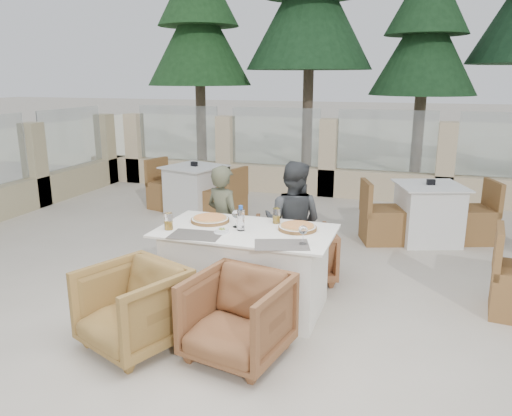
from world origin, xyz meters
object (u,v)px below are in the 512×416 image
(olive_dish, at_px, (222,230))
(diner_right, at_px, (293,223))
(water_bottle, at_px, (241,218))
(armchair_far_right, at_px, (304,254))
(armchair_near_right, at_px, (237,317))
(wine_glass_centre, at_px, (236,218))
(bg_table_b, at_px, (428,213))
(pizza_left, at_px, (210,219))
(beer_glass_right, at_px, (276,216))
(pizza_right, at_px, (297,227))
(diner_left, at_px, (224,223))
(dining_table, at_px, (246,269))
(bg_table_a, at_px, (195,190))
(wine_glass_corner, at_px, (303,234))
(armchair_near_left, at_px, (133,308))
(beer_glass_left, at_px, (168,221))
(armchair_far_left, at_px, (230,245))

(olive_dish, relative_size, diner_right, 0.08)
(water_bottle, xyz_separation_m, armchair_far_right, (0.40, 0.87, -0.60))
(olive_dish, bearing_deg, armchair_near_right, -59.82)
(wine_glass_centre, xyz_separation_m, bg_table_b, (1.73, 2.55, -0.48))
(pizza_left, bearing_deg, beer_glass_right, 13.84)
(pizza_right, distance_m, diner_left, 1.04)
(beer_glass_right, distance_m, bg_table_b, 2.74)
(beer_glass_right, bearing_deg, dining_table, -125.54)
(diner_left, relative_size, bg_table_a, 0.76)
(pizza_right, relative_size, bg_table_b, 0.21)
(wine_glass_corner, xyz_separation_m, olive_dish, (-0.76, 0.08, -0.07))
(olive_dish, xyz_separation_m, armchair_near_left, (-0.45, -0.80, -0.46))
(water_bottle, height_order, diner_left, diner_left)
(armchair_near_right, relative_size, bg_table_a, 0.45)
(pizza_left, bearing_deg, armchair_near_left, -100.81)
(beer_glass_right, distance_m, diner_left, 0.78)
(beer_glass_left, relative_size, diner_right, 0.12)
(pizza_left, distance_m, armchair_far_right, 1.16)
(armchair_far_left, distance_m, diner_left, 0.37)
(wine_glass_centre, height_order, armchair_near_left, wine_glass_centre)
(pizza_right, height_order, bg_table_b, pizza_right)
(bg_table_a, height_order, bg_table_b, same)
(beer_glass_right, xyz_separation_m, olive_dish, (-0.38, -0.45, -0.05))
(dining_table, bearing_deg, armchair_near_left, -123.15)
(pizza_right, distance_m, beer_glass_right, 0.29)
(wine_glass_corner, bearing_deg, wine_glass_centre, 157.79)
(beer_glass_right, relative_size, bg_table_b, 0.09)
(pizza_left, relative_size, diner_left, 0.30)
(wine_glass_corner, relative_size, armchair_far_right, 0.29)
(armchair_near_left, height_order, bg_table_a, bg_table_a)
(beer_glass_left, xyz_separation_m, armchair_far_right, (1.04, 1.05, -0.56))
(dining_table, distance_m, armchair_near_right, 0.87)
(beer_glass_right, distance_m, armchair_near_left, 1.58)
(water_bottle, distance_m, diner_left, 0.82)
(armchair_far_right, bearing_deg, pizza_left, 17.04)
(diner_left, bearing_deg, diner_right, -145.26)
(wine_glass_corner, relative_size, armchair_far_left, 0.27)
(armchair_far_right, xyz_separation_m, bg_table_b, (1.26, 1.76, 0.10))
(water_bottle, relative_size, bg_table_b, 0.14)
(diner_left, bearing_deg, wine_glass_corner, 166.09)
(wine_glass_centre, height_order, wine_glass_corner, same)
(beer_glass_left, bearing_deg, water_bottle, 15.77)
(armchair_far_left, distance_m, bg_table_b, 2.76)
(armchair_far_left, height_order, diner_right, diner_right)
(armchair_near_left, relative_size, bg_table_a, 0.45)
(diner_left, distance_m, bg_table_b, 2.89)
(wine_glass_centre, bearing_deg, dining_table, -23.74)
(armchair_near_right, xyz_separation_m, bg_table_a, (-2.10, 3.73, 0.05))
(pizza_left, bearing_deg, bg_table_a, 117.95)
(armchair_far_left, distance_m, diner_right, 0.82)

